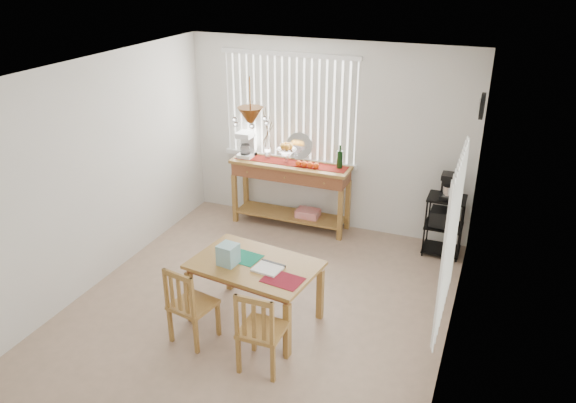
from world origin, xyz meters
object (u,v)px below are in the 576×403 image
at_px(cart_items, 449,186).
at_px(dining_table, 255,270).
at_px(wire_cart, 444,220).
at_px(sideboard, 291,179).
at_px(chair_left, 190,305).
at_px(chair_right, 261,331).

xyz_separation_m(cart_items, dining_table, (-1.64, -2.22, -0.34)).
height_order(wire_cart, dining_table, wire_cart).
height_order(sideboard, chair_left, sideboard).
xyz_separation_m(cart_items, chair_left, (-2.09, -2.78, -0.53)).
height_order(wire_cart, cart_items, cart_items).
bearing_deg(sideboard, wire_cart, -1.37).
distance_m(wire_cart, chair_left, 3.47).
relative_size(cart_items, chair_right, 0.38).
distance_m(wire_cart, dining_table, 2.76).
bearing_deg(chair_right, sideboard, 106.18).
relative_size(sideboard, wire_cart, 2.12).
height_order(cart_items, chair_left, cart_items).
bearing_deg(cart_items, chair_left, -126.90).
height_order(cart_items, chair_right, cart_items).
bearing_deg(chair_left, dining_table, 51.62).
height_order(dining_table, chair_right, chair_right).
relative_size(wire_cart, dining_table, 0.58).
bearing_deg(chair_right, dining_table, 118.54).
bearing_deg(sideboard, chair_left, -89.28).
bearing_deg(chair_right, cart_items, 66.44).
bearing_deg(cart_items, wire_cart, -90.00).
relative_size(dining_table, chair_left, 1.62).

